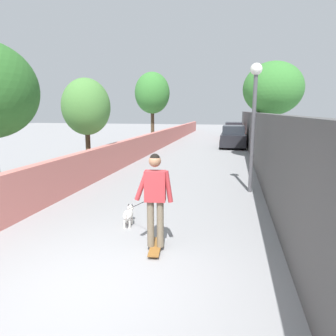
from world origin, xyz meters
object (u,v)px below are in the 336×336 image
(lamp_post, at_px, (254,105))
(person_skateboarder, at_px, (155,193))
(skateboard, at_px, (156,247))
(tree_left_far, at_px, (152,93))
(dog, at_px, (129,214))
(tree_right_distant, at_px, (273,89))
(car_far, at_px, (233,131))
(car_near, at_px, (233,137))
(tree_left_mid, at_px, (86,107))

(lamp_post, xyz_separation_m, person_skateboarder, (-4.65, 1.94, -1.65))
(skateboard, bearing_deg, tree_left_far, 15.39)
(lamp_post, distance_m, dog, 5.22)
(tree_left_far, bearing_deg, tree_right_distant, -126.56)
(tree_right_distant, height_order, skateboard, tree_right_distant)
(skateboard, xyz_separation_m, car_far, (23.85, -1.34, 0.65))
(dog, distance_m, car_far, 22.91)
(car_near, bearing_deg, lamp_post, -177.22)
(tree_left_far, height_order, tree_right_distant, tree_left_far)
(lamp_post, relative_size, person_skateboarder, 2.27)
(dog, bearing_deg, tree_left_mid, 34.97)
(tree_left_far, height_order, skateboard, tree_left_far)
(tree_left_far, bearing_deg, car_near, -95.68)
(tree_left_far, xyz_separation_m, car_far, (6.25, -6.18, -3.18))
(person_skateboarder, distance_m, car_near, 17.05)
(skateboard, bearing_deg, dog, 40.72)
(tree_left_far, height_order, car_far, tree_left_far)
(lamp_post, bearing_deg, car_far, 1.79)
(tree_left_mid, xyz_separation_m, tree_left_far, (11.50, 0.40, 1.17))
(tree_left_far, xyz_separation_m, car_near, (-0.61, -6.18, -3.18))
(tree_left_mid, bearing_deg, car_far, -18.05)
(car_near, bearing_deg, car_far, -0.00)
(dog, height_order, car_near, car_near)
(tree_left_mid, height_order, tree_left_far, tree_left_far)
(tree_left_mid, relative_size, person_skateboarder, 2.20)
(tree_right_distant, height_order, car_near, tree_right_distant)
(lamp_post, distance_m, car_near, 12.53)
(tree_left_far, height_order, person_skateboarder, tree_left_far)
(lamp_post, relative_size, car_near, 0.98)
(dog, bearing_deg, car_near, -8.05)
(lamp_post, height_order, car_near, lamp_post)
(person_skateboarder, distance_m, dog, 1.63)
(person_skateboarder, bearing_deg, skateboard, 0.00)
(lamp_post, distance_m, person_skateboarder, 5.30)
(skateboard, xyz_separation_m, person_skateboarder, (-0.00, 0.00, 1.05))
(tree_right_distant, bearing_deg, tree_left_mid, 125.58)
(tree_left_mid, distance_m, person_skateboarder, 7.72)
(tree_right_distant, distance_m, dog, 11.84)
(tree_left_mid, height_order, person_skateboarder, tree_left_mid)
(lamp_post, relative_size, dog, 2.89)
(dog, bearing_deg, tree_left_far, 13.37)
(dog, xyz_separation_m, car_far, (22.79, -2.25, 0.44))
(dog, distance_m, car_near, 16.10)
(skateboard, bearing_deg, lamp_post, -22.66)
(tree_left_far, height_order, lamp_post, tree_left_far)
(car_near, bearing_deg, tree_right_distant, -160.51)
(tree_left_far, xyz_separation_m, person_skateboarder, (-17.61, -4.85, -2.78))
(tree_right_distant, xyz_separation_m, car_near, (5.39, 1.91, -2.97))
(skateboard, height_order, person_skateboarder, person_skateboarder)
(dog, height_order, car_far, car_far)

